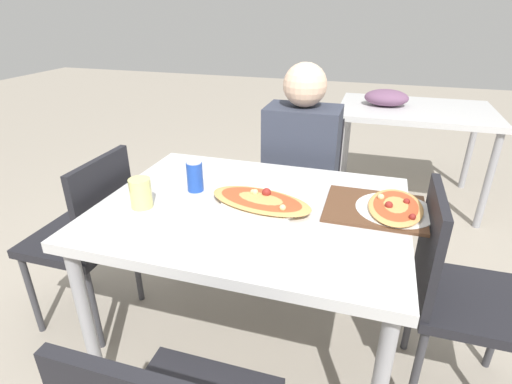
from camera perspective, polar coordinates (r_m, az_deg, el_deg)
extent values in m
plane|color=#9E9384|center=(1.98, -0.50, -21.21)|extent=(14.00, 14.00, 0.00)
cube|color=silver|center=(1.54, -0.61, -2.66)|extent=(1.16, 0.89, 0.04)
cylinder|color=#99999E|center=(1.70, -22.91, -17.06)|extent=(0.05, 0.05, 0.69)
cylinder|color=#99999E|center=(2.22, -10.52, -4.54)|extent=(0.05, 0.05, 0.69)
cylinder|color=#99999E|center=(2.01, 17.55, -8.78)|extent=(0.05, 0.05, 0.69)
cube|color=black|center=(2.26, 6.33, -0.63)|extent=(0.40, 0.40, 0.04)
cube|color=black|center=(2.34, 7.47, 6.01)|extent=(0.38, 0.03, 0.39)
cylinder|color=#38383D|center=(2.21, 9.54, -8.57)|extent=(0.03, 0.03, 0.43)
cylinder|color=#38383D|center=(2.26, 0.94, -7.28)|extent=(0.03, 0.03, 0.43)
cylinder|color=#38383D|center=(2.50, 10.67, -4.34)|extent=(0.03, 0.03, 0.43)
cylinder|color=#38383D|center=(2.55, 3.07, -3.30)|extent=(0.03, 0.03, 0.43)
cube|color=black|center=(2.04, -24.11, -6.04)|extent=(0.40, 0.40, 0.04)
cube|color=black|center=(1.83, -20.85, -1.36)|extent=(0.03, 0.38, 0.39)
cylinder|color=#38383D|center=(2.17, -29.36, -12.65)|extent=(0.03, 0.03, 0.43)
cylinder|color=#38383D|center=(2.36, -23.70, -8.17)|extent=(0.03, 0.03, 0.43)
cylinder|color=#38383D|center=(1.97, -22.11, -15.29)|extent=(0.03, 0.03, 0.43)
cylinder|color=#38383D|center=(2.17, -16.68, -10.02)|extent=(0.03, 0.03, 0.43)
cube|color=black|center=(1.71, 28.65, -13.62)|extent=(0.40, 0.40, 0.04)
cube|color=black|center=(1.55, 23.66, -6.82)|extent=(0.03, 0.38, 0.39)
cylinder|color=#38383D|center=(2.02, 31.27, -16.26)|extent=(0.03, 0.03, 0.43)
cylinder|color=#38383D|center=(1.95, 21.32, -15.58)|extent=(0.03, 0.03, 0.43)
cylinder|color=#38383D|center=(1.70, 21.83, -22.94)|extent=(0.03, 0.03, 0.43)
cylinder|color=#2D2D38|center=(2.24, 7.56, -7.27)|extent=(0.10, 0.10, 0.47)
cylinder|color=#2D2D38|center=(2.27, 3.31, -6.64)|extent=(0.10, 0.10, 0.47)
cube|color=#333847|center=(2.13, 6.52, 5.50)|extent=(0.38, 0.25, 0.49)
sphere|color=beige|center=(2.03, 7.02, 14.95)|extent=(0.22, 0.22, 0.22)
cylinder|color=white|center=(1.53, 0.65, -1.77)|extent=(0.30, 0.30, 0.01)
ellipsoid|color=tan|center=(1.52, 0.65, -1.20)|extent=(0.44, 0.28, 0.02)
ellipsoid|color=#C14C28|center=(1.52, 0.66, -1.00)|extent=(0.36, 0.23, 0.01)
sphere|color=beige|center=(1.44, 3.83, -2.25)|extent=(0.02, 0.02, 0.02)
sphere|color=maroon|center=(1.54, 1.51, -0.07)|extent=(0.04, 0.04, 0.04)
sphere|color=beige|center=(1.56, -0.46, 0.03)|extent=(0.02, 0.02, 0.02)
sphere|color=beige|center=(1.55, -0.11, -0.03)|extent=(0.02, 0.02, 0.02)
cylinder|color=#1E47B2|center=(1.65, -8.73, 2.18)|extent=(0.07, 0.07, 0.12)
cylinder|color=silver|center=(1.63, -8.87, 4.20)|extent=(0.06, 0.06, 0.00)
cylinder|color=#E0DB7F|center=(1.56, -16.13, -0.15)|extent=(0.08, 0.08, 0.11)
cube|color=brown|center=(1.56, 16.59, -2.25)|extent=(0.36, 0.30, 0.01)
cylinder|color=white|center=(1.57, 19.22, -2.55)|extent=(0.29, 0.29, 0.01)
ellipsoid|color=tan|center=(1.56, 19.31, -2.00)|extent=(0.21, 0.32, 0.02)
ellipsoid|color=#C14C28|center=(1.56, 19.34, -1.80)|extent=(0.17, 0.26, 0.01)
sphere|color=beige|center=(1.59, 17.41, -0.69)|extent=(0.03, 0.03, 0.03)
sphere|color=maroon|center=(1.48, 21.46, -3.33)|extent=(0.02, 0.02, 0.02)
sphere|color=maroon|center=(1.58, 20.72, -1.27)|extent=(0.02, 0.02, 0.02)
sphere|color=maroon|center=(1.53, 18.45, -1.79)|extent=(0.03, 0.03, 0.03)
cube|color=silver|center=(3.24, 21.86, 10.77)|extent=(1.10, 0.80, 0.04)
ellipsoid|color=#724C6B|center=(3.21, 18.13, 12.69)|extent=(0.32, 0.24, 0.12)
cylinder|color=#99999E|center=(3.01, 11.62, 3.68)|extent=(0.05, 0.05, 0.69)
cylinder|color=#99999E|center=(3.10, 30.22, 1.25)|extent=(0.05, 0.05, 0.69)
cylinder|color=#99999E|center=(3.67, 12.86, 7.54)|extent=(0.05, 0.05, 0.69)
cylinder|color=#99999E|center=(3.75, 28.27, 5.45)|extent=(0.05, 0.05, 0.69)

